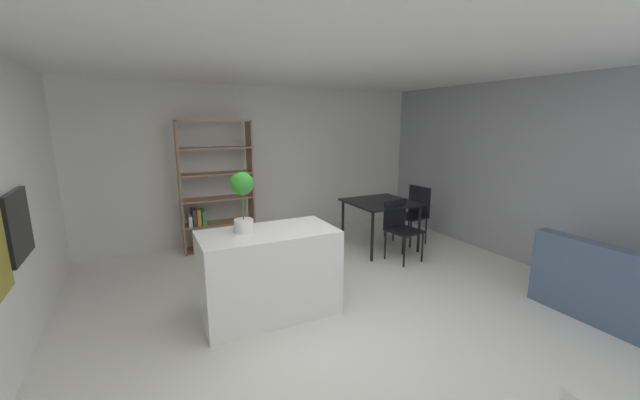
{
  "coord_description": "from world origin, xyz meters",
  "views": [
    {
      "loc": [
        -1.63,
        -2.96,
        2.02
      ],
      "look_at": [
        0.15,
        0.64,
        1.16
      ],
      "focal_mm": 20.54,
      "sensor_mm": 36.0,
      "label": 1
    }
  ],
  "objects_px": {
    "open_bookshelf": "(213,193)",
    "dining_table": "(380,206)",
    "built_in_oven": "(18,225)",
    "potted_plant_on_island": "(242,196)",
    "kitchen_island": "(269,273)",
    "dining_chair_window_side": "(415,210)",
    "dining_chair_near": "(400,224)"
  },
  "relations": [
    {
      "from": "dining_table",
      "to": "potted_plant_on_island",
      "type": "bearing_deg",
      "value": -156.03
    },
    {
      "from": "potted_plant_on_island",
      "to": "dining_chair_window_side",
      "type": "relative_size",
      "value": 0.65
    },
    {
      "from": "open_bookshelf",
      "to": "dining_chair_window_side",
      "type": "xyz_separation_m",
      "value": [
        3.11,
        -1.15,
        -0.35
      ]
    },
    {
      "from": "built_in_oven",
      "to": "kitchen_island",
      "type": "height_order",
      "value": "built_in_oven"
    },
    {
      "from": "built_in_oven",
      "to": "open_bookshelf",
      "type": "relative_size",
      "value": 0.3
    },
    {
      "from": "dining_chair_near",
      "to": "built_in_oven",
      "type": "bearing_deg",
      "value": 177.07
    },
    {
      "from": "potted_plant_on_island",
      "to": "open_bookshelf",
      "type": "height_order",
      "value": "open_bookshelf"
    },
    {
      "from": "kitchen_island",
      "to": "dining_chair_near",
      "type": "xyz_separation_m",
      "value": [
        2.25,
        0.68,
        0.07
      ]
    },
    {
      "from": "potted_plant_on_island",
      "to": "dining_chair_window_side",
      "type": "bearing_deg",
      "value": 19.19
    },
    {
      "from": "built_in_oven",
      "to": "kitchen_island",
      "type": "relative_size",
      "value": 0.44
    },
    {
      "from": "potted_plant_on_island",
      "to": "open_bookshelf",
      "type": "distance_m",
      "value": 2.3
    },
    {
      "from": "kitchen_island",
      "to": "dining_chair_window_side",
      "type": "bearing_deg",
      "value": 21.93
    },
    {
      "from": "kitchen_island",
      "to": "potted_plant_on_island",
      "type": "height_order",
      "value": "potted_plant_on_island"
    },
    {
      "from": "dining_chair_near",
      "to": "dining_chair_window_side",
      "type": "distance_m",
      "value": 0.9
    },
    {
      "from": "dining_table",
      "to": "kitchen_island",
      "type": "bearing_deg",
      "value": -152.25
    },
    {
      "from": "built_in_oven",
      "to": "kitchen_island",
      "type": "xyz_separation_m",
      "value": [
        2.09,
        -0.34,
        -0.7
      ]
    },
    {
      "from": "built_in_oven",
      "to": "potted_plant_on_island",
      "type": "xyz_separation_m",
      "value": [
        1.86,
        -0.25,
        0.13
      ]
    },
    {
      "from": "open_bookshelf",
      "to": "dining_chair_near",
      "type": "height_order",
      "value": "open_bookshelf"
    },
    {
      "from": "open_bookshelf",
      "to": "dining_table",
      "type": "height_order",
      "value": "open_bookshelf"
    },
    {
      "from": "potted_plant_on_island",
      "to": "dining_table",
      "type": "relative_size",
      "value": 0.62
    },
    {
      "from": "kitchen_island",
      "to": "potted_plant_on_island",
      "type": "distance_m",
      "value": 0.87
    },
    {
      "from": "potted_plant_on_island",
      "to": "kitchen_island",
      "type": "bearing_deg",
      "value": -20.57
    },
    {
      "from": "open_bookshelf",
      "to": "kitchen_island",
      "type": "bearing_deg",
      "value": -87.0
    },
    {
      "from": "built_in_oven",
      "to": "kitchen_island",
      "type": "distance_m",
      "value": 2.23
    },
    {
      "from": "potted_plant_on_island",
      "to": "open_bookshelf",
      "type": "xyz_separation_m",
      "value": [
        0.1,
        2.27,
        -0.38
      ]
    },
    {
      "from": "built_in_oven",
      "to": "kitchen_island",
      "type": "bearing_deg",
      "value": -9.16
    },
    {
      "from": "dining_table",
      "to": "dining_chair_window_side",
      "type": "height_order",
      "value": "dining_chair_window_side"
    },
    {
      "from": "kitchen_island",
      "to": "open_bookshelf",
      "type": "relative_size",
      "value": 0.68
    },
    {
      "from": "open_bookshelf",
      "to": "dining_table",
      "type": "bearing_deg",
      "value": -25.98
    },
    {
      "from": "open_bookshelf",
      "to": "dining_chair_near",
      "type": "relative_size",
      "value": 2.32
    },
    {
      "from": "built_in_oven",
      "to": "dining_chair_near",
      "type": "relative_size",
      "value": 0.69
    },
    {
      "from": "potted_plant_on_island",
      "to": "dining_chair_near",
      "type": "height_order",
      "value": "potted_plant_on_island"
    }
  ]
}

